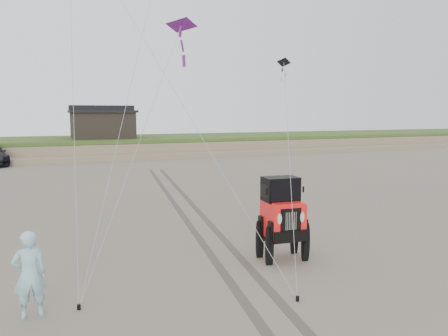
{
  "coord_description": "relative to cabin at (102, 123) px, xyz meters",
  "views": [
    {
      "loc": [
        -3.69,
        -9.32,
        4.28
      ],
      "look_at": [
        1.42,
        3.0,
        2.6
      ],
      "focal_mm": 35.0,
      "sensor_mm": 36.0,
      "label": 1
    }
  ],
  "objects": [
    {
      "name": "cabin",
      "position": [
        0.0,
        0.0,
        0.0
      ],
      "size": [
        6.4,
        5.4,
        3.35
      ],
      "color": "black",
      "rests_on": "dune_ridge"
    },
    {
      "name": "tire_tracks",
      "position": [
        0.0,
        -29.0,
        -3.23
      ],
      "size": [
        5.22,
        29.74,
        0.01
      ],
      "color": "#4C443D",
      "rests_on": "ground"
    },
    {
      "name": "dune_ridge",
      "position": [
        -2.0,
        0.5,
        -2.42
      ],
      "size": [
        160.0,
        14.25,
        1.73
      ],
      "color": "#7A6B54",
      "rests_on": "ground"
    },
    {
      "name": "ground",
      "position": [
        -2.0,
        -37.0,
        -3.24
      ],
      "size": [
        160.0,
        160.0,
        0.0
      ],
      "primitive_type": "plane",
      "color": "#6B6054",
      "rests_on": "ground"
    },
    {
      "name": "man",
      "position": [
        -6.09,
        -36.67,
        -2.3
      ],
      "size": [
        0.73,
        0.52,
        1.87
      ],
      "primitive_type": "imported",
      "rotation": [
        0.0,
        0.0,
        3.25
      ],
      "color": "#83C1CA",
      "rests_on": "ground"
    },
    {
      "name": "jeep",
      "position": [
        0.65,
        -35.5,
        -2.27
      ],
      "size": [
        2.62,
        5.36,
        1.94
      ],
      "primitive_type": null,
      "rotation": [
        0.0,
        0.0,
        -0.07
      ],
      "color": "#FE1C1A",
      "rests_on": "ground"
    },
    {
      "name": "stake_main",
      "position": [
        -5.14,
        -36.7,
        -3.18
      ],
      "size": [
        0.08,
        0.08,
        0.12
      ],
      "primitive_type": "cylinder",
      "color": "black",
      "rests_on": "ground"
    },
    {
      "name": "stake_aux",
      "position": [
        -0.48,
        -38.16,
        -3.18
      ],
      "size": [
        0.08,
        0.08,
        0.12
      ],
      "primitive_type": "cylinder",
      "color": "black",
      "rests_on": "ground"
    }
  ]
}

